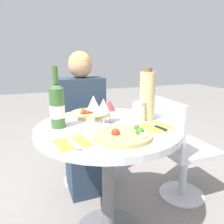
{
  "coord_description": "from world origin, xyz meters",
  "views": [
    {
      "loc": [
        -0.41,
        -1.11,
        1.14
      ],
      "look_at": [
        -0.01,
        -0.08,
        0.85
      ],
      "focal_mm": 35.0,
      "sensor_mm": 36.0,
      "label": 1
    }
  ],
  "objects_px": {
    "seated_diner": "(84,128)",
    "chair_empty_side": "(179,151)",
    "chair_behind_diner": "(81,137)",
    "pizza_large": "(124,135)",
    "dining_table": "(108,152)",
    "wine_bottle": "(57,106)",
    "tall_carafe": "(147,96)"
  },
  "relations": [
    {
      "from": "dining_table",
      "to": "seated_diner",
      "type": "height_order",
      "value": "seated_diner"
    },
    {
      "from": "seated_diner",
      "to": "pizza_large",
      "type": "distance_m",
      "value": 0.86
    },
    {
      "from": "chair_behind_diner",
      "to": "pizza_large",
      "type": "height_order",
      "value": "chair_behind_diner"
    },
    {
      "from": "pizza_large",
      "to": "tall_carafe",
      "type": "xyz_separation_m",
      "value": [
        0.25,
        0.23,
        0.14
      ]
    },
    {
      "from": "chair_empty_side",
      "to": "wine_bottle",
      "type": "xyz_separation_m",
      "value": [
        -0.93,
        -0.11,
        0.47
      ]
    },
    {
      "from": "chair_behind_diner",
      "to": "seated_diner",
      "type": "relative_size",
      "value": 0.71
    },
    {
      "from": "wine_bottle",
      "to": "tall_carafe",
      "type": "relative_size",
      "value": 1.05
    },
    {
      "from": "dining_table",
      "to": "chair_empty_side",
      "type": "xyz_separation_m",
      "value": [
        0.66,
        0.17,
        -0.18
      ]
    },
    {
      "from": "pizza_large",
      "to": "wine_bottle",
      "type": "xyz_separation_m",
      "value": [
        -0.28,
        0.27,
        0.11
      ]
    },
    {
      "from": "wine_bottle",
      "to": "chair_empty_side",
      "type": "bearing_deg",
      "value": 6.58
    },
    {
      "from": "chair_empty_side",
      "to": "tall_carafe",
      "type": "distance_m",
      "value": 0.65
    },
    {
      "from": "chair_behind_diner",
      "to": "pizza_large",
      "type": "relative_size",
      "value": 2.87
    },
    {
      "from": "chair_empty_side",
      "to": "tall_carafe",
      "type": "xyz_separation_m",
      "value": [
        -0.4,
        -0.15,
        0.5
      ]
    },
    {
      "from": "chair_behind_diner",
      "to": "tall_carafe",
      "type": "height_order",
      "value": "tall_carafe"
    },
    {
      "from": "chair_empty_side",
      "to": "seated_diner",
      "type": "bearing_deg",
      "value": -124.79
    },
    {
      "from": "seated_diner",
      "to": "chair_behind_diner",
      "type": "bearing_deg",
      "value": -90.0
    },
    {
      "from": "chair_behind_diner",
      "to": "chair_empty_side",
      "type": "relative_size",
      "value": 1.0
    },
    {
      "from": "chair_behind_diner",
      "to": "tall_carafe",
      "type": "xyz_separation_m",
      "value": [
        0.25,
        -0.74,
        0.5
      ]
    },
    {
      "from": "dining_table",
      "to": "wine_bottle",
      "type": "distance_m",
      "value": 0.4
    },
    {
      "from": "pizza_large",
      "to": "dining_table",
      "type": "bearing_deg",
      "value": 91.69
    },
    {
      "from": "chair_behind_diner",
      "to": "wine_bottle",
      "type": "distance_m",
      "value": 0.88
    },
    {
      "from": "wine_bottle",
      "to": "tall_carafe",
      "type": "bearing_deg",
      "value": -4.95
    },
    {
      "from": "chair_behind_diner",
      "to": "chair_empty_side",
      "type": "bearing_deg",
      "value": 138.0
    },
    {
      "from": "pizza_large",
      "to": "chair_empty_side",
      "type": "bearing_deg",
      "value": 30.26
    },
    {
      "from": "dining_table",
      "to": "chair_empty_side",
      "type": "height_order",
      "value": "chair_empty_side"
    },
    {
      "from": "chair_behind_diner",
      "to": "chair_empty_side",
      "type": "height_order",
      "value": "same"
    },
    {
      "from": "seated_diner",
      "to": "tall_carafe",
      "type": "height_order",
      "value": "seated_diner"
    },
    {
      "from": "dining_table",
      "to": "chair_behind_diner",
      "type": "xyz_separation_m",
      "value": [
        0.01,
        0.76,
        -0.18
      ]
    },
    {
      "from": "chair_behind_diner",
      "to": "pizza_large",
      "type": "xyz_separation_m",
      "value": [
        -0.0,
        -0.96,
        0.36
      ]
    },
    {
      "from": "seated_diner",
      "to": "chair_empty_side",
      "type": "xyz_separation_m",
      "value": [
        0.65,
        -0.45,
        -0.13
      ]
    },
    {
      "from": "dining_table",
      "to": "chair_behind_diner",
      "type": "relative_size",
      "value": 1.0
    },
    {
      "from": "seated_diner",
      "to": "wine_bottle",
      "type": "bearing_deg",
      "value": 63.55
    }
  ]
}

